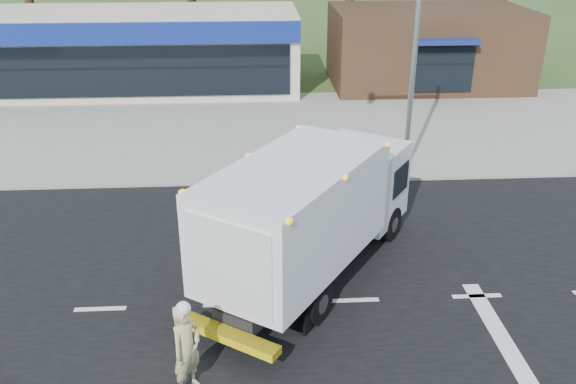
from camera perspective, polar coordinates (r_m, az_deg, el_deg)
The scene contains 10 objects.
ground at distance 14.91m, azimuth 6.20°, elevation -10.09°, with size 120.00×120.00×0.00m, color #385123.
road_asphalt at distance 14.91m, azimuth 6.20°, elevation -10.07°, with size 60.00×14.00×0.02m, color black.
sidewalk at distance 22.05m, azimuth 2.87°, elevation 2.23°, with size 60.00×2.40×0.12m, color gray.
parking_apron at distance 27.49m, azimuth 1.60°, elevation 6.74°, with size 60.00×9.00×0.02m, color gray.
lane_markings at distance 14.12m, azimuth 12.64°, elevation -12.79°, with size 55.20×7.00×0.01m.
ems_box_truck at distance 14.78m, azimuth 2.21°, elevation -1.49°, with size 6.21×7.63×3.38m.
emergency_worker at distance 12.01m, azimuth -9.48°, elevation -14.20°, with size 0.78×0.84×2.03m.
retail_strip_mall at distance 33.31m, azimuth -15.29°, elevation 12.65°, with size 18.00×6.20×4.00m.
brown_storefront at distance 33.98m, azimuth 12.91°, elevation 13.09°, with size 10.00×6.70×4.00m.
traffic_signal_pole at distance 20.51m, azimuth 10.11°, elevation 14.36°, with size 3.51×0.25×8.00m.
Camera 1 is at (-2.30, -12.06, 8.46)m, focal length 38.00 mm.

